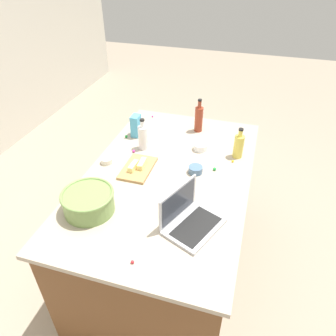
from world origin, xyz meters
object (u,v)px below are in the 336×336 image
object	(u,v)px
bottle_oil	(239,146)
candy_bag	(136,126)
laptop	(189,218)
bottle_vinegar	(143,137)
butter_stick_right	(133,166)
mixing_bowl_large	(88,201)
ramekin_wide	(196,170)
ramekin_medium	(200,147)
bottle_soy	(199,118)
butter_stick_left	(142,164)
ramekin_small	(107,161)
cutting_board	(138,168)

from	to	relation	value
bottle_oil	candy_bag	size ratio (longest dim) A/B	1.32
laptop	bottle_vinegar	bearing A→B (deg)	37.50
bottle_oil	butter_stick_right	size ratio (longest dim) A/B	2.04
mixing_bowl_large	ramekin_wide	size ratio (longest dim) A/B	3.19
butter_stick_right	ramekin_medium	bearing A→B (deg)	-44.63
laptop	bottle_vinegar	distance (m)	0.82
bottle_soy	butter_stick_left	bearing A→B (deg)	157.60
ramekin_small	laptop	bearing A→B (deg)	-120.60
laptop	ramekin_small	xyz separation A→B (m)	(0.40, 0.68, -0.03)
butter_stick_left	ramekin_small	xyz separation A→B (m)	(-0.02, 0.25, -0.02)
bottle_vinegar	ramekin_small	bearing A→B (deg)	144.93
bottle_soy	cutting_board	bearing A→B (deg)	156.56
bottle_vinegar	mixing_bowl_large	bearing A→B (deg)	174.79
cutting_board	butter_stick_left	bearing A→B (deg)	-45.77
laptop	ramekin_small	size ratio (longest dim) A/B	5.01
laptop	ramekin_wide	distance (m)	0.48
mixing_bowl_large	ramekin_wide	xyz separation A→B (m)	(0.52, -0.50, -0.04)
ramekin_medium	bottle_oil	bearing A→B (deg)	-92.38
butter_stick_left	ramekin_wide	distance (m)	0.36
butter_stick_right	bottle_oil	bearing A→B (deg)	-60.29
cutting_board	ramekin_wide	size ratio (longest dim) A/B	3.18
butter_stick_left	cutting_board	bearing A→B (deg)	134.23
ramekin_wide	candy_bag	size ratio (longest dim) A/B	0.54
ramekin_medium	mixing_bowl_large	bearing A→B (deg)	149.77
bottle_soy	ramekin_small	size ratio (longest dim) A/B	3.62
ramekin_wide	mixing_bowl_large	bearing A→B (deg)	136.51
bottle_soy	butter_stick_left	size ratio (longest dim) A/B	2.44
mixing_bowl_large	butter_stick_left	distance (m)	0.49
bottle_soy	ramekin_medium	size ratio (longest dim) A/B	2.78
laptop	candy_bag	size ratio (longest dim) A/B	2.19
laptop	bottle_soy	bearing A→B (deg)	9.59
bottle_vinegar	ramekin_small	xyz separation A→B (m)	(-0.25, 0.18, -0.08)
butter_stick_left	ramekin_small	bearing A→B (deg)	93.42
mixing_bowl_large	butter_stick_right	xyz separation A→B (m)	(0.43, -0.10, -0.03)
bottle_vinegar	bottle_oil	bearing A→B (deg)	-82.60
butter_stick_left	ramekin_medium	size ratio (longest dim) A/B	1.14
mixing_bowl_large	bottle_oil	distance (m)	1.08
laptop	ramekin_medium	size ratio (longest dim) A/B	3.85
laptop	ramekin_wide	world-z (taller)	laptop
laptop	butter_stick_left	bearing A→B (deg)	45.49
butter_stick_right	bottle_soy	bearing A→B (deg)	-24.48
bottle_soy	butter_stick_right	bearing A→B (deg)	155.52
laptop	butter_stick_left	world-z (taller)	laptop
mixing_bowl_large	butter_stick_right	distance (m)	0.44
ramekin_small	butter_stick_left	bearing A→B (deg)	-86.58
bottle_vinegar	cutting_board	size ratio (longest dim) A/B	0.80
mixing_bowl_large	candy_bag	size ratio (longest dim) A/B	1.74
ramekin_wide	bottle_oil	bearing A→B (deg)	-41.74
butter_stick_right	ramekin_wide	distance (m)	0.41
bottle_oil	candy_bag	distance (m)	0.79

